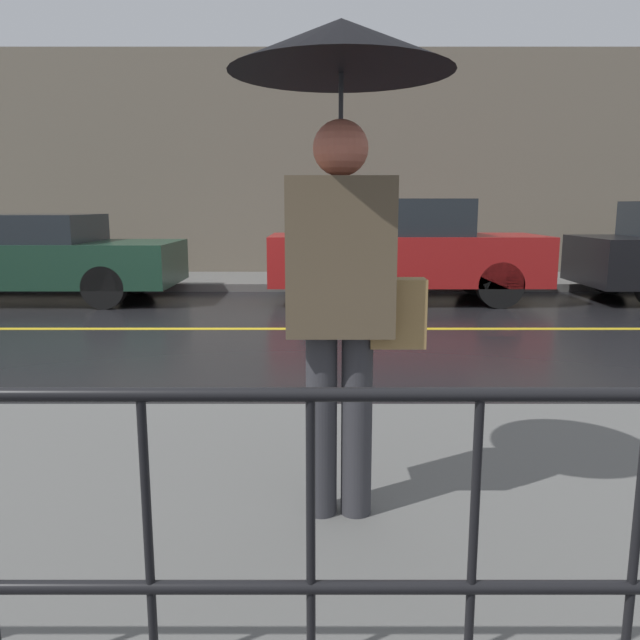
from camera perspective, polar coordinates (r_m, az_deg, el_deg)
ground_plane at (r=8.05m, az=-12.31°, el=-0.82°), size 80.00×80.00×0.00m
sidewalk_far at (r=12.46m, az=-8.04°, el=3.55°), size 28.00×2.16×0.14m
lane_marking at (r=8.05m, az=-12.31°, el=-0.79°), size 25.20×0.12×0.01m
building_storefront at (r=13.62m, az=-7.58°, el=13.73°), size 28.00×0.30×4.69m
pedestrian at (r=2.68m, az=1.76°, el=14.64°), size 0.93×0.93×2.13m
car_dark_green at (r=11.23m, az=-25.58°, el=5.29°), size 4.79×1.87×1.40m
car_red at (r=10.25m, az=7.27°, el=6.40°), size 4.35×1.72×1.64m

